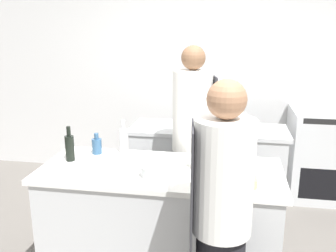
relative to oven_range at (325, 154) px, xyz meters
name	(u,v)px	position (x,y,z in m)	size (l,w,h in m)	color
wall_back	(192,71)	(-1.63, 0.43, 0.89)	(8.00, 0.06, 2.80)	silver
prep_counter	(161,220)	(-1.63, -1.70, -0.07)	(1.88, 0.80, 0.89)	silver
pass_counter	(207,166)	(-1.34, -0.46, -0.07)	(1.69, 0.61, 0.89)	silver
oven_range	(325,154)	(0.00, 0.00, 0.00)	(0.82, 0.75, 1.03)	silver
chef_at_prep_near	(221,220)	(-1.13, -2.35, 0.34)	(0.38, 0.37, 1.70)	black
chef_at_stove	(192,142)	(-1.45, -1.02, 0.39)	(0.41, 0.40, 1.80)	black
bottle_olive_oil	(196,158)	(-1.35, -1.67, 0.47)	(0.07, 0.07, 0.24)	#5B2319
bottle_vinegar	(201,152)	(-1.33, -1.49, 0.46)	(0.09, 0.09, 0.20)	#19471E
bottle_wine	(97,146)	(-2.24, -1.45, 0.45)	(0.08, 0.08, 0.18)	#2D5175
bottle_cooking_oil	(124,140)	(-2.01, -1.40, 0.50)	(0.07, 0.07, 0.30)	silver
bottle_sauce	(70,147)	(-2.39, -1.65, 0.49)	(0.07, 0.07, 0.29)	black
bottle_water	(213,163)	(-1.22, -1.80, 0.49)	(0.08, 0.08, 0.28)	#B2A84C
bowl_mixing_large	(153,171)	(-1.65, -1.86, 0.42)	(0.19, 0.19, 0.08)	#B7BABC
bowl_prep_small	(243,182)	(-1.00, -1.92, 0.41)	(0.20, 0.20, 0.06)	tan
stockpot	(233,122)	(-1.08, -0.55, 0.47)	(0.26, 0.26, 0.20)	silver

